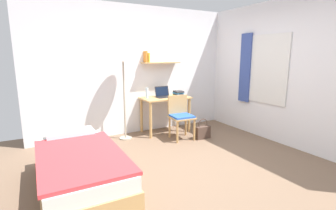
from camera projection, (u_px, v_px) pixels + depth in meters
ground_plane at (192, 166)px, 3.71m from camera, size 5.28×5.28×0.00m
wall_back at (139, 71)px, 5.20m from camera, size 4.40×0.27×2.60m
wall_right at (287, 73)px, 4.43m from camera, size 0.10×4.40×2.60m
bed at (80, 169)px, 3.08m from camera, size 0.94×1.86×0.54m
desk at (165, 104)px, 5.26m from camera, size 1.00×0.57×0.75m
desk_chair at (181, 115)px, 4.89m from camera, size 0.46×0.45×0.84m
standing_lamp at (123, 59)px, 4.64m from camera, size 0.44×0.44×1.73m
laptop at (163, 94)px, 5.24m from camera, size 0.32×0.23×0.22m
water_bottle at (147, 93)px, 5.08m from camera, size 0.06×0.06×0.22m
book_stack at (178, 93)px, 5.38m from camera, size 0.19×0.24×0.11m
handbag at (203, 132)px, 4.93m from camera, size 0.31×0.13×0.40m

